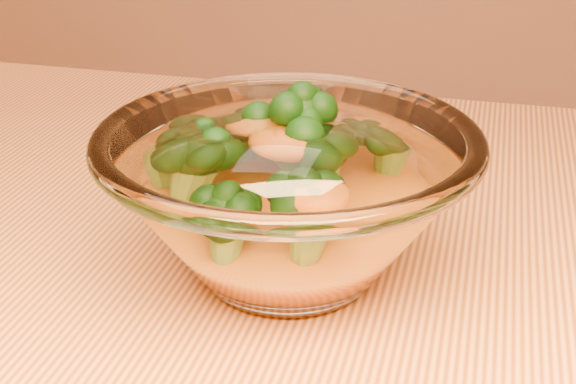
# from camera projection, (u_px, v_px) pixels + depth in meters

# --- Properties ---
(glass_bowl) EXTENTS (0.22, 0.22, 0.10)m
(glass_bowl) POSITION_uv_depth(u_px,v_px,m) (288.00, 199.00, 0.46)
(glass_bowl) COLOR white
(glass_bowl) RESTS_ON table
(cheese_sauce) EXTENTS (0.13, 0.13, 0.04)m
(cheese_sauce) POSITION_uv_depth(u_px,v_px,m) (288.00, 231.00, 0.47)
(cheese_sauce) COLOR orange
(cheese_sauce) RESTS_ON glass_bowl
(broccoli_heap) EXTENTS (0.13, 0.14, 0.08)m
(broccoli_heap) POSITION_uv_depth(u_px,v_px,m) (274.00, 163.00, 0.47)
(broccoli_heap) COLOR black
(broccoli_heap) RESTS_ON cheese_sauce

